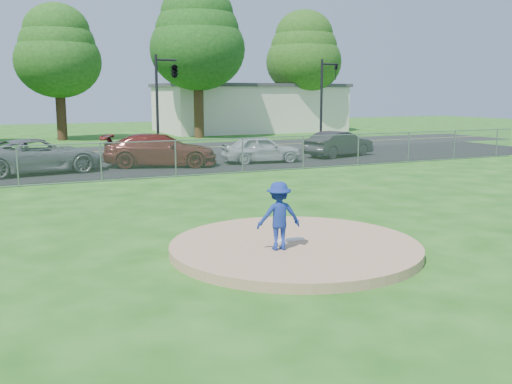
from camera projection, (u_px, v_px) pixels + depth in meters
ground at (166, 186)px, 21.27m from camera, size 120.00×120.00×0.00m
pitchers_mound at (295, 247)px, 12.31m from camera, size 5.40×5.40×0.20m
pitching_rubber at (291, 240)px, 12.47m from camera, size 0.60×0.15×0.04m
chain_link_fence at (152, 160)px, 22.93m from camera, size 40.00×0.06×1.50m
parking_lot at (128, 166)px, 27.08m from camera, size 50.00×8.00×0.01m
street at (100, 152)px, 33.78m from camera, size 60.00×7.00×0.01m
commercial_building at (249, 107)px, 52.57m from camera, size 16.40×9.40×4.30m
tree_center at (58, 51)px, 41.21m from camera, size 6.16×6.16×9.84m
tree_right at (198, 37)px, 43.37m from camera, size 7.28×7.28×11.63m
tree_far_right at (304, 52)px, 50.72m from camera, size 6.72×6.72×10.74m
traffic_signal_center at (173, 72)px, 32.86m from camera, size 1.42×2.48×5.60m
traffic_signal_right at (325, 94)px, 37.33m from camera, size 1.28×0.20×5.60m
pitcher at (279, 216)px, 11.66m from camera, size 0.99×0.68×1.41m
parked_car_gray at (39, 156)px, 24.48m from camera, size 5.68×3.32×1.48m
parked_car_darkred at (160, 150)px, 26.79m from camera, size 5.70×3.87×1.53m
parked_car_pearl at (261, 149)px, 28.32m from camera, size 4.08×2.04×1.33m
parked_car_charcoal at (339, 144)px, 31.05m from camera, size 4.40×2.51×1.37m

